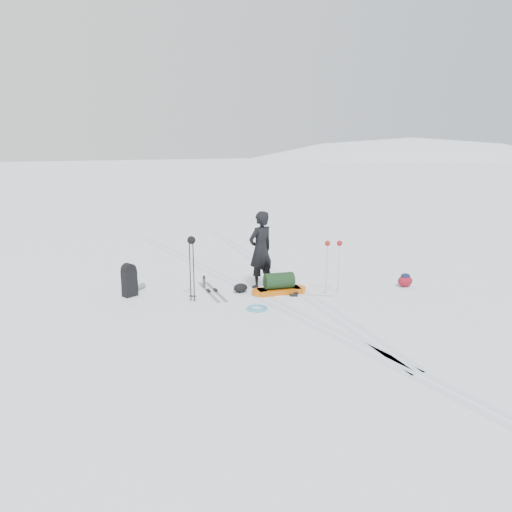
{
  "coord_description": "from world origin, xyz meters",
  "views": [
    {
      "loc": [
        -5.23,
        -10.34,
        3.61
      ],
      "look_at": [
        0.0,
        0.14,
        0.95
      ],
      "focal_mm": 35.0,
      "sensor_mm": 36.0,
      "label": 1
    }
  ],
  "objects_px": {
    "skier": "(261,250)",
    "expedition_rucksack": "(130,280)",
    "pulk_sled": "(279,286)",
    "ski_poles_black": "(191,248)"
  },
  "relations": [
    {
      "from": "pulk_sled",
      "to": "ski_poles_black",
      "type": "height_order",
      "value": "ski_poles_black"
    },
    {
      "from": "skier",
      "to": "ski_poles_black",
      "type": "distance_m",
      "value": 1.96
    },
    {
      "from": "skier",
      "to": "pulk_sled",
      "type": "distance_m",
      "value": 1.04
    },
    {
      "from": "skier",
      "to": "pulk_sled",
      "type": "height_order",
      "value": "skier"
    },
    {
      "from": "pulk_sled",
      "to": "ski_poles_black",
      "type": "xyz_separation_m",
      "value": [
        -2.08,
        0.39,
        1.06
      ]
    },
    {
      "from": "pulk_sled",
      "to": "expedition_rucksack",
      "type": "height_order",
      "value": "expedition_rucksack"
    },
    {
      "from": "expedition_rucksack",
      "to": "ski_poles_black",
      "type": "relative_size",
      "value": 0.53
    },
    {
      "from": "ski_poles_black",
      "to": "expedition_rucksack",
      "type": "bearing_deg",
      "value": 135.72
    },
    {
      "from": "skier",
      "to": "ski_poles_black",
      "type": "xyz_separation_m",
      "value": [
        -1.92,
        -0.27,
        0.28
      ]
    },
    {
      "from": "skier",
      "to": "expedition_rucksack",
      "type": "relative_size",
      "value": 2.42
    }
  ]
}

